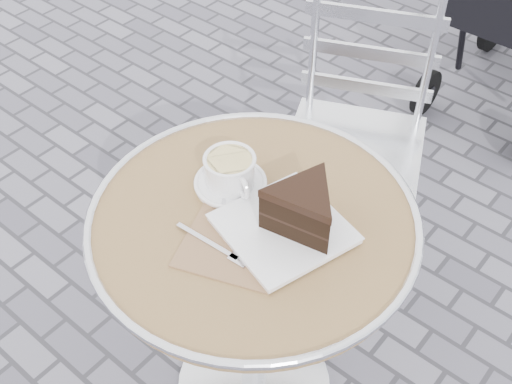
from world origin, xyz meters
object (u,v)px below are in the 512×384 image
Objects in this scene: cake_plate_set at (297,214)px; bistro_chair at (361,106)px; cappuccino_set at (230,174)px; cafe_table at (254,266)px.

bistro_chair is (-0.25, 0.66, -0.23)m from cake_plate_set.
cappuccino_set is 0.68m from bistro_chair.
cafe_table is at bearing -102.21° from bistro_chair.
cappuccino_set is (-0.10, 0.04, 0.20)m from cafe_table.
bistro_chair is at bearing 127.04° from cake_plate_set.
bistro_chair reaches higher than cafe_table.
cafe_table is 0.24m from cake_plate_set.
cafe_table is 0.83× the size of bistro_chair.
cake_plate_set is at bearing 14.46° from cafe_table.
cafe_table is 2.04× the size of cake_plate_set.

